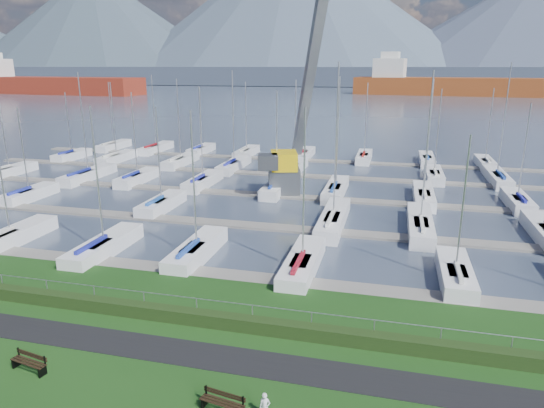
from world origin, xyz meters
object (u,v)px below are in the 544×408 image
(bench_right, at_px, (223,402))
(crane, at_px, (291,139))
(bench_left, at_px, (29,362))
(person, at_px, (265,404))

(bench_right, relative_size, crane, 0.08)
(bench_left, height_order, crane, crane)
(person, xyz_separation_m, crane, (-6.37, 34.54, 4.75))
(bench_left, distance_m, bench_right, 8.98)
(bench_left, relative_size, bench_right, 1.00)
(bench_left, bearing_deg, bench_right, 7.68)
(bench_left, bearing_deg, crane, 93.35)
(crane, bearing_deg, bench_left, -113.17)
(bench_left, distance_m, person, 10.60)
(person, bearing_deg, crane, 90.51)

